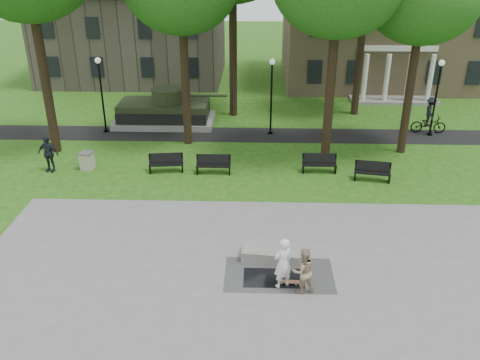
{
  "coord_description": "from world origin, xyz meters",
  "views": [
    {
      "loc": [
        -0.45,
        -18.05,
        11.25
      ],
      "look_at": [
        -1.11,
        2.49,
        1.4
      ],
      "focal_mm": 38.0,
      "sensor_mm": 36.0,
      "label": 1
    }
  ],
  "objects_px": {
    "skateboarder": "(283,263)",
    "cyclist": "(429,118)",
    "friend_watching": "(303,271)",
    "concrete_block": "(271,253)",
    "park_bench_0": "(166,162)",
    "trash_bin": "(87,161)"
  },
  "relations": [
    {
      "from": "skateboarder",
      "to": "trash_bin",
      "type": "distance_m",
      "value": 14.03
    },
    {
      "from": "friend_watching",
      "to": "trash_bin",
      "type": "distance_m",
      "value": 14.7
    },
    {
      "from": "skateboarder",
      "to": "friend_watching",
      "type": "relative_size",
      "value": 1.14
    },
    {
      "from": "concrete_block",
      "to": "park_bench_0",
      "type": "height_order",
      "value": "park_bench_0"
    },
    {
      "from": "friend_watching",
      "to": "trash_bin",
      "type": "height_order",
      "value": "friend_watching"
    },
    {
      "from": "park_bench_0",
      "to": "concrete_block",
      "type": "bearing_deg",
      "value": -62.71
    },
    {
      "from": "trash_bin",
      "to": "cyclist",
      "type": "bearing_deg",
      "value": 17.52
    },
    {
      "from": "skateboarder",
      "to": "trash_bin",
      "type": "xyz_separation_m",
      "value": [
        -9.98,
        9.85,
        -0.51
      ]
    },
    {
      "from": "skateboarder",
      "to": "park_bench_0",
      "type": "height_order",
      "value": "skateboarder"
    },
    {
      "from": "friend_watching",
      "to": "concrete_block",
      "type": "bearing_deg",
      "value": -77.65
    },
    {
      "from": "skateboarder",
      "to": "park_bench_0",
      "type": "relative_size",
      "value": 1.06
    },
    {
      "from": "skateboarder",
      "to": "trash_bin",
      "type": "relative_size",
      "value": 2.03
    },
    {
      "from": "skateboarder",
      "to": "cyclist",
      "type": "relative_size",
      "value": 0.84
    },
    {
      "from": "cyclist",
      "to": "skateboarder",
      "type": "bearing_deg",
      "value": 152.9
    },
    {
      "from": "skateboarder",
      "to": "cyclist",
      "type": "bearing_deg",
      "value": -151.8
    },
    {
      "from": "cyclist",
      "to": "trash_bin",
      "type": "bearing_deg",
      "value": 112.03
    },
    {
      "from": "concrete_block",
      "to": "park_bench_0",
      "type": "relative_size",
      "value": 1.2
    },
    {
      "from": "skateboarder",
      "to": "park_bench_0",
      "type": "distance_m",
      "value": 11.23
    },
    {
      "from": "cyclist",
      "to": "trash_bin",
      "type": "relative_size",
      "value": 2.42
    },
    {
      "from": "concrete_block",
      "to": "park_bench_0",
      "type": "distance_m",
      "value": 9.58
    },
    {
      "from": "concrete_block",
      "to": "cyclist",
      "type": "xyz_separation_m",
      "value": [
        10.28,
        14.41,
        0.7
      ]
    },
    {
      "from": "concrete_block",
      "to": "cyclist",
      "type": "distance_m",
      "value": 17.72
    }
  ]
}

